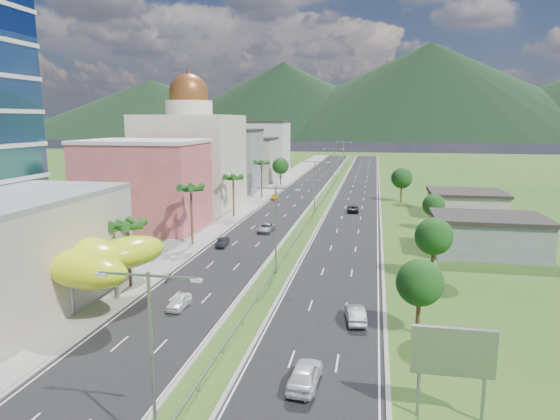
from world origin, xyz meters
The scene contains 37 objects.
ground centered at (0.00, 0.00, 0.00)m, with size 500.00×500.00×0.00m, color #2D5119.
road_left centered at (-7.50, 90.00, 0.02)m, with size 11.00×260.00×0.04m, color black.
road_right centered at (7.50, 90.00, 0.02)m, with size 11.00×260.00×0.04m, color black.
sidewalk_left centered at (-17.00, 90.00, 0.06)m, with size 7.00×260.00×0.12m, color gray.
median_guardrail centered at (0.00, 71.99, 0.62)m, with size 0.10×216.06×0.76m.
streetlight_median_a centered at (0.00, -25.00, 6.75)m, with size 6.04×0.25×11.00m.
streetlight_median_b centered at (0.00, 10.00, 6.75)m, with size 6.04×0.25×11.00m.
streetlight_median_c centered at (0.00, 50.00, 6.75)m, with size 6.04×0.25×11.00m.
streetlight_median_d centered at (0.00, 95.00, 6.75)m, with size 6.04×0.25×11.00m.
streetlight_median_e centered at (0.00, 140.00, 6.75)m, with size 6.04×0.25×11.00m.
lime_canopy centered at (-20.00, -4.00, 4.99)m, with size 18.00×15.00×7.40m.
pink_shophouse centered at (-28.00, 32.00, 7.50)m, with size 20.00×15.00×15.00m, color #C14F4F.
domed_building centered at (-28.00, 55.00, 11.35)m, with size 20.00×20.00×28.70m.
midrise_grey centered at (-27.00, 80.00, 8.00)m, with size 16.00×15.00×16.00m, color slate.
midrise_beige centered at (-27.00, 102.00, 6.50)m, with size 16.00×15.00×13.00m, color #B5A795.
midrise_white centered at (-27.00, 125.00, 9.00)m, with size 16.00×15.00×18.00m, color silver.
billboard centered at (17.00, -18.00, 4.42)m, with size 5.20×0.35×6.20m.
shed_near centered at (28.00, 25.00, 2.50)m, with size 15.00×10.00×5.00m, color slate.
shed_far centered at (30.00, 55.00, 2.20)m, with size 14.00×12.00×4.40m, color #B5A795.
palm_tree_b centered at (-15.50, 2.00, 7.06)m, with size 3.60×3.60×8.10m.
palm_tree_c centered at (-15.50, 22.00, 8.50)m, with size 3.60×3.60×9.60m.
palm_tree_d centered at (-15.50, 45.00, 7.54)m, with size 3.60×3.60×8.60m.
palm_tree_e centered at (-15.50, 70.00, 8.31)m, with size 3.60×3.60×9.40m.
leafy_tree_lfar centered at (-15.50, 95.00, 5.58)m, with size 4.90×4.90×8.05m.
leafy_tree_ra centered at (16.00, -5.00, 4.78)m, with size 4.20×4.20×6.90m.
leafy_tree_rb centered at (19.00, 12.00, 5.18)m, with size 4.55×4.55×7.47m.
leafy_tree_rc centered at (22.00, 40.00, 4.37)m, with size 3.85×3.85×6.33m.
leafy_tree_rd centered at (18.00, 70.00, 5.58)m, with size 4.90×4.90×8.05m.
mountain_ridge centered at (60.00, 450.00, 0.00)m, with size 860.00×140.00×90.00m, color black, non-canonical shape.
car_white_near_left centered at (-7.45, -3.27, 0.71)m, with size 1.58×3.93×1.34m, color white.
car_dark_left centered at (-10.61, 21.81, 0.69)m, with size 1.38×3.95×1.30m, color black.
car_silver_mid_left centered at (-6.26, 32.81, 0.73)m, with size 2.30×5.00×1.39m, color #93969A.
car_yellow_far_left centered at (-11.76, 67.58, 0.67)m, with size 1.77×4.35×1.26m, color orange.
car_white_near_right centered at (7.28, -15.81, 0.91)m, with size 2.06×5.13×1.75m, color white.
car_silver_right centered at (10.39, -3.41, 0.83)m, with size 1.67×4.78×1.57m, color #9A9CA1.
car_dark_far_right centered at (7.55, 54.41, 0.72)m, with size 2.27×4.92×1.37m, color black.
motorcycle centered at (-11.94, 4.64, 0.73)m, with size 0.65×2.16×1.38m, color black.
Camera 1 is at (11.75, -48.85, 19.03)m, focal length 32.00 mm.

